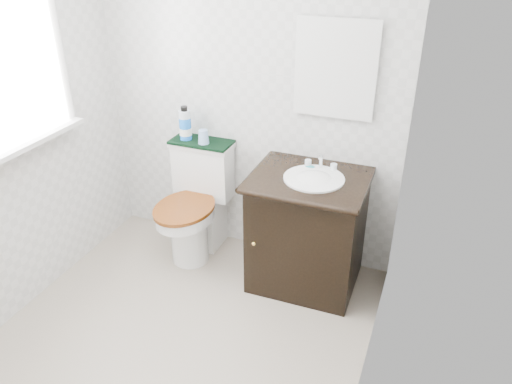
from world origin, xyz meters
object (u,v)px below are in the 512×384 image
Objects in this scene: toilet at (197,208)px; cup at (203,137)px; trash_bin at (298,245)px; mouthwash_bottle at (185,124)px; vanity at (308,228)px.

cup reaches higher than toilet.
mouthwash_bottle reaches higher than trash_bin.
mouthwash_bottle is (-0.88, -0.02, 0.84)m from trash_bin.
toilet is 3.16× the size of trash_bin.
toilet is at bearing -44.52° from mouthwash_bottle.
cup reaches higher than vanity.
toilet is 0.63m from mouthwash_bottle.
mouthwash_bottle is 0.17m from cup.
vanity is at bearing -59.06° from trash_bin.
vanity is 1.15m from mouthwash_bottle.
cup is (0.16, -0.03, -0.06)m from mouthwash_bottle.
trash_bin is 2.67× the size of cup.
cup is at bearing 68.17° from toilet.
vanity is (0.88, -0.06, 0.06)m from toilet.
cup is at bearing -176.56° from trash_bin.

